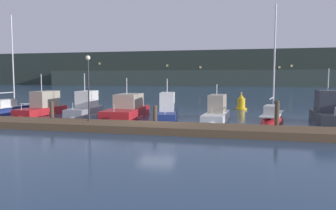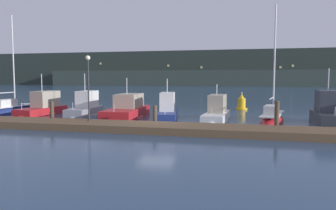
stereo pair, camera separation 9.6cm
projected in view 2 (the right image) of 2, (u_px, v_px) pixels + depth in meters
The scene contains 16 objects.
ground_plane at pixel (156, 126), 22.62m from camera, with size 400.00×400.00×0.00m, color navy.
dock at pixel (148, 127), 20.65m from camera, with size 39.11×2.80×0.45m, color brown.
mooring_pile_1 at pixel (52, 112), 24.06m from camera, with size 0.28×0.28×1.62m, color #4C3D2D.
mooring_pile_2 at pixel (155, 116), 22.20m from camera, with size 0.28×0.28×1.47m, color #4C3D2D.
mooring_pile_3 at pixel (277, 116), 20.31m from camera, with size 0.28×0.28×1.92m, color #4C3D2D.
sailboat_berth_1 at pixel (11, 112), 30.95m from camera, with size 1.78×6.76×10.04m.
motorboat_berth_2 at pixel (43, 110), 29.87m from camera, with size 2.34×6.08×4.16m.
motorboat_berth_3 at pixel (85, 111), 28.90m from camera, with size 2.15×5.52×4.21m.
motorboat_berth_4 at pixel (127, 113), 27.25m from camera, with size 3.01×7.35×3.84m.
motorboat_berth_5 at pixel (167, 115), 26.14m from camera, with size 2.55×5.68×3.85m.
motorboat_berth_6 at pixel (216, 117), 25.55m from camera, with size 1.99×5.86×3.49m.
sailboat_berth_7 at pixel (272, 121), 24.41m from camera, with size 2.55×6.56×9.53m.
motorboat_berth_8 at pixel (327, 117), 23.63m from camera, with size 1.92×5.30×4.48m.
channel_buoy at pixel (242, 103), 34.25m from camera, with size 1.21×1.21×1.81m.
dock_lamppost at pixel (88, 78), 22.08m from camera, with size 0.32×0.32×4.40m.
hillside_backdrop at pixel (233, 70), 130.36m from camera, with size 240.00×23.00×13.80m.
Camera 2 is at (6.11, -21.57, 3.40)m, focal length 35.00 mm.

